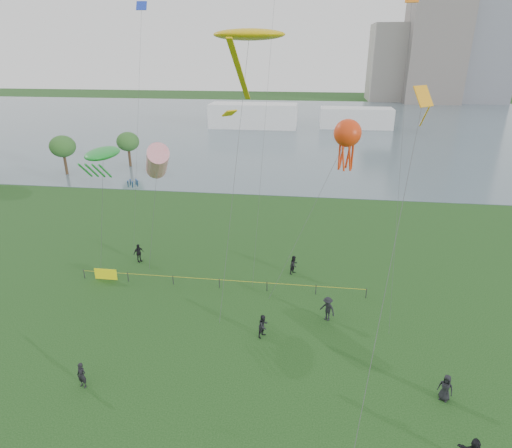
# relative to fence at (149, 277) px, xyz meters

# --- Properties ---
(ground_plane) EXTENTS (400.00, 400.00, 0.00)m
(ground_plane) POSITION_rel_fence_xyz_m (9.88, -15.06, -0.55)
(ground_plane) COLOR #133611
(lake) EXTENTS (400.00, 120.00, 0.08)m
(lake) POSITION_rel_fence_xyz_m (9.88, 84.94, -0.53)
(lake) COLOR slate
(lake) RESTS_ON ground_plane
(building_mid) EXTENTS (20.00, 20.00, 38.00)m
(building_mid) POSITION_rel_fence_xyz_m (55.88, 146.94, 18.45)
(building_mid) COLOR slate
(building_mid) RESTS_ON ground_plane
(building_low) EXTENTS (16.00, 18.00, 28.00)m
(building_low) POSITION_rel_fence_xyz_m (41.88, 152.94, 13.45)
(building_low) COLOR gray
(building_low) RESTS_ON ground_plane
(pavilion_left) EXTENTS (22.00, 8.00, 6.00)m
(pavilion_left) POSITION_rel_fence_xyz_m (-2.12, 79.94, 2.45)
(pavilion_left) COLOR white
(pavilion_left) RESTS_ON ground_plane
(pavilion_right) EXTENTS (18.00, 7.00, 5.00)m
(pavilion_right) POSITION_rel_fence_xyz_m (23.88, 82.94, 1.95)
(pavilion_right) COLOR silver
(pavilion_right) RESTS_ON ground_plane
(trees) EXTENTS (24.09, 15.57, 7.87)m
(trees) POSITION_rel_fence_xyz_m (-29.92, 30.13, 4.53)
(trees) COLOR #392819
(trees) RESTS_ON ground_plane
(fence) EXTENTS (24.07, 0.07, 1.05)m
(fence) POSITION_rel_fence_xyz_m (0.00, 0.00, 0.00)
(fence) COLOR black
(fence) RESTS_ON ground_plane
(spectator_a) EXTENTS (0.99, 1.04, 1.69)m
(spectator_a) POSITION_rel_fence_xyz_m (10.53, -6.04, 0.29)
(spectator_a) COLOR black
(spectator_a) RESTS_ON ground_plane
(spectator_b) EXTENTS (1.40, 1.29, 1.90)m
(spectator_b) POSITION_rel_fence_xyz_m (14.94, -3.48, 0.39)
(spectator_b) COLOR black
(spectator_b) RESTS_ON ground_plane
(spectator_c) EXTENTS (0.93, 1.11, 1.78)m
(spectator_c) POSITION_rel_fence_xyz_m (-2.37, 3.69, 0.33)
(spectator_c) COLOR black
(spectator_c) RESTS_ON ground_plane
(spectator_d) EXTENTS (0.97, 0.87, 1.67)m
(spectator_d) POSITION_rel_fence_xyz_m (21.38, -10.45, 0.28)
(spectator_d) COLOR black
(spectator_d) RESTS_ON ground_plane
(spectator_f) EXTENTS (0.68, 0.53, 1.65)m
(spectator_f) POSITION_rel_fence_xyz_m (0.54, -12.22, 0.27)
(spectator_f) COLOR black
(spectator_f) RESTS_ON ground_plane
(spectator_g) EXTENTS (1.00, 1.05, 1.71)m
(spectator_g) POSITION_rel_fence_xyz_m (12.16, 3.29, 0.30)
(spectator_g) COLOR black
(spectator_g) RESTS_ON ground_plane
(kite_stingray) EXTENTS (5.27, 10.12, 19.92)m
(kite_stingray) POSITION_rel_fence_xyz_m (8.31, 2.79, 18.88)
(kite_stingray) COLOR #3F3F42
(kite_windsock) EXTENTS (4.25, 5.10, 11.77)m
(kite_windsock) POSITION_rel_fence_xyz_m (0.47, 3.04, 9.30)
(kite_windsock) COLOR #3F3F42
(kite_creature) EXTENTS (2.50, 4.59, 11.20)m
(kite_creature) POSITION_rel_fence_xyz_m (-3.41, 1.42, 10.20)
(kite_creature) COLOR #3F3F42
(kite_octopus) EXTENTS (6.59, 5.63, 13.60)m
(kite_octopus) POSITION_rel_fence_xyz_m (15.90, 3.35, 11.89)
(kite_octopus) COLOR #3F3F42
(kite_delta) EXTENTS (5.07, 15.38, 16.61)m
(kite_delta) POSITION_rel_fence_xyz_m (19.11, -5.28, 14.42)
(kite_delta) COLOR #3F3F42
(small_kites) EXTENTS (47.88, 15.10, 9.60)m
(small_kites) POSITION_rel_fence_xyz_m (8.86, 2.94, 20.05)
(small_kites) COLOR #1933B2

